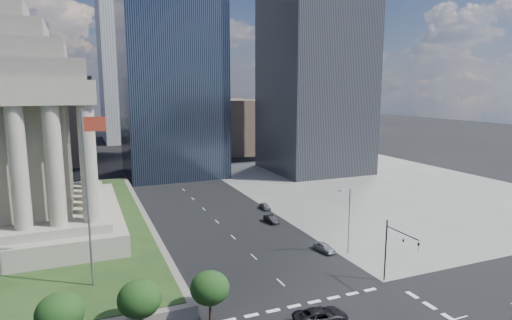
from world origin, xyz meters
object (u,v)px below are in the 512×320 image
traffic_signal_ne (396,246)px  pickup_truck (321,316)px  street_lamp_north (348,217)px  parked_sedan_far (265,206)px  flagpole (88,190)px  parked_sedan_mid (271,219)px  parked_sedan_near (324,247)px

traffic_signal_ne → pickup_truck: (-12.80, -3.91, -4.44)m
street_lamp_north → parked_sedan_far: bearing=94.0°
flagpole → parked_sedan_far: bearing=39.2°
street_lamp_north → flagpole: bearing=-178.4°
parked_sedan_mid → street_lamp_north: bearing=-80.1°
traffic_signal_ne → pickup_truck: size_ratio=1.37×
flagpole → parked_sedan_far: flagpole is taller
parked_sedan_mid → parked_sedan_far: (2.50, 8.49, -0.02)m
flagpole → parked_sedan_mid: 38.15m
flagpole → pickup_truck: bearing=-33.4°
pickup_truck → parked_sedan_far: (11.80, 41.39, -0.19)m
parked_sedan_near → pickup_truck: bearing=-130.9°
street_lamp_north → parked_sedan_near: street_lamp_north is taller
traffic_signal_ne → parked_sedan_mid: size_ratio=2.05×
flagpole → parked_sedan_mid: bearing=31.2°
parked_sedan_mid → parked_sedan_far: size_ratio=1.07×
flagpole → street_lamp_north: (35.16, 1.00, -7.45)m
parked_sedan_near → parked_sedan_far: (0.93, 24.37, -0.04)m
flagpole → parked_sedan_near: flagpole is taller
parked_sedan_near → parked_sedan_far: 24.39m
flagpole → parked_sedan_near: bearing=5.0°
pickup_truck → parked_sedan_near: 20.19m
flagpole → traffic_signal_ne: (34.33, -10.30, -7.86)m
traffic_signal_ne → pickup_truck: 14.10m
flagpole → traffic_signal_ne: bearing=-16.7°
parked_sedan_mid → traffic_signal_ne: bearing=-87.0°
traffic_signal_ne → parked_sedan_mid: bearing=96.9°
pickup_truck → parked_sedan_far: pickup_truck is taller
traffic_signal_ne → street_lamp_north: (0.83, 11.30, 0.41)m
parked_sedan_far → traffic_signal_ne: bearing=-85.6°
street_lamp_north → parked_sedan_near: (-2.76, 1.81, -5.00)m
parked_sedan_near → parked_sedan_far: size_ratio=1.07×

